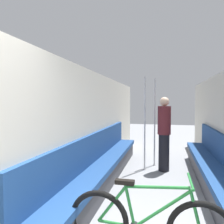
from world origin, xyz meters
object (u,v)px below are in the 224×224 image
bench_seat_row_left (102,168)px  passenger_standing (164,133)px  bench_seat_row_right (217,176)px  grab_pole_near (145,125)px  grab_pole_far (155,123)px

bench_seat_row_left → passenger_standing: 1.72m
bench_seat_row_right → passenger_standing: size_ratio=2.93×
bench_seat_row_left → grab_pole_near: (0.72, 1.10, 0.75)m
bench_seat_row_left → grab_pole_near: size_ratio=2.30×
bench_seat_row_right → grab_pole_far: size_ratio=2.30×
bench_seat_row_right → grab_pole_near: size_ratio=2.30×
grab_pole_far → passenger_standing: (0.24, -0.41, -0.18)m
grab_pole_far → passenger_standing: 0.51m
passenger_standing → grab_pole_near: bearing=131.0°
bench_seat_row_left → grab_pole_far: bearing=59.1°
bench_seat_row_right → grab_pole_near: (-1.35, 1.10, 0.75)m
bench_seat_row_left → passenger_standing: bearing=44.3°
grab_pole_near → passenger_standing: bearing=3.9°
bench_seat_row_right → passenger_standing: (-0.91, 1.13, 0.57)m
grab_pole_near → grab_pole_far: (0.21, 0.44, 0.00)m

